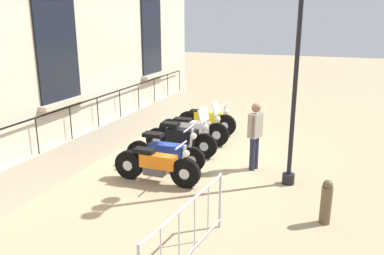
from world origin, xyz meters
TOP-DOWN VIEW (x-y plane):
  - ground_plane at (0.00, 0.00)m, footprint 60.00×60.00m
  - building_facade at (-2.64, 0.00)m, footprint 0.82×10.59m
  - motorcycle_orange at (-0.13, -2.00)m, footprint 2.11×0.62m
  - motorcycle_blue at (-0.33, -1.09)m, footprint 2.10×0.69m
  - motorcycle_black at (-0.32, -0.06)m, footprint 2.11×0.73m
  - motorcycle_white at (-0.35, 0.97)m, footprint 2.19×0.70m
  - motorcycle_yellow at (-0.31, 2.09)m, footprint 1.96×0.65m
  - lamppost at (2.70, -0.98)m, footprint 0.31×1.01m
  - crowd_barrier at (1.63, -4.61)m, footprint 0.35×2.51m
  - bollard at (3.56, -2.55)m, footprint 0.20×0.20m
  - pedestrian_standing at (1.76, -0.39)m, footprint 0.33×0.50m

SIDE VIEW (x-z plane):
  - ground_plane at x=0.00m, z-range 0.00..0.00m
  - motorcycle_blue at x=-0.33m, z-range -0.15..0.97m
  - motorcycle_orange at x=-0.13m, z-range -0.08..0.92m
  - bollard at x=3.56m, z-range 0.00..0.86m
  - motorcycle_yellow at x=-0.31m, z-range -0.07..0.94m
  - motorcycle_white at x=-0.35m, z-range -0.21..1.13m
  - motorcycle_black at x=-0.32m, z-range -0.22..1.17m
  - crowd_barrier at x=1.63m, z-range 0.04..1.09m
  - pedestrian_standing at x=1.76m, z-range 0.11..1.81m
  - lamppost at x=2.70m, z-range 1.04..6.19m
  - building_facade at x=-2.64m, z-range -0.14..8.13m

